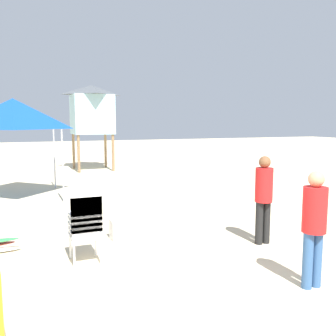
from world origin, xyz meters
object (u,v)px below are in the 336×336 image
stacked_plastic_chairs (86,221)px  lifeguard_near_center (264,194)px  lifeguard_tower (92,109)px  cooler_box (123,229)px  lifeguard_near_left (314,222)px  popup_canopy (13,114)px

stacked_plastic_chairs → lifeguard_near_center: (3.21, -0.26, 0.24)m
lifeguard_tower → cooler_box: 11.05m
lifeguard_near_left → cooler_box: (-1.83, 3.01, -0.72)m
lifeguard_tower → cooler_box: size_ratio=8.20×
stacked_plastic_chairs → lifeguard_tower: lifeguard_tower is taller
popup_canopy → lifeguard_tower: lifeguard_tower is taller
lifeguard_tower → cooler_box: (-1.47, -10.63, -2.63)m
lifeguard_near_left → popup_canopy: (-3.72, 8.04, 1.57)m
lifeguard_near_center → cooler_box: 2.75m
stacked_plastic_chairs → popup_canopy: (-1.01, 6.00, 1.79)m
cooler_box → lifeguard_near_left: bearing=-58.7°
lifeguard_near_center → stacked_plastic_chairs: bearing=175.3°
popup_canopy → cooler_box: popup_canopy is taller
lifeguard_near_center → cooler_box: (-2.34, 1.24, -0.74)m
stacked_plastic_chairs → lifeguard_near_left: size_ratio=0.74×
popup_canopy → lifeguard_tower: bearing=59.1°
lifeguard_near_left → lifeguard_tower: bearing=91.5°
cooler_box → stacked_plastic_chairs: bearing=-132.0°
lifeguard_near_left → lifeguard_tower: (-0.37, 13.64, 1.91)m
lifeguard_near_center → cooler_box: bearing=152.1°
lifeguard_near_left → popup_canopy: popup_canopy is taller
stacked_plastic_chairs → lifeguard_near_center: lifeguard_near_center is taller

